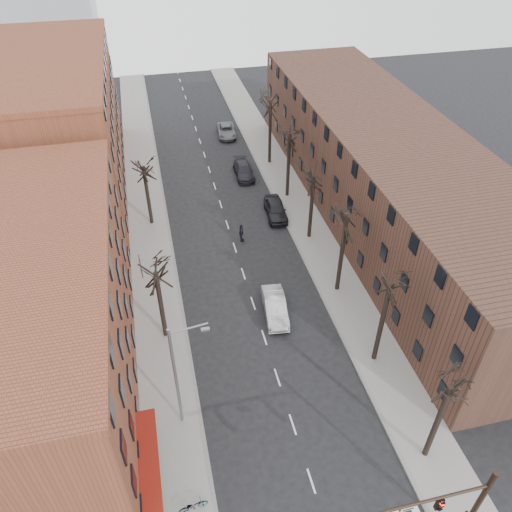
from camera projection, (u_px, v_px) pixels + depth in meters
sidewalk_left at (148, 218)px, 52.64m from camera, size 4.00×90.00×0.15m
sidewalk_right at (293, 200)px, 55.48m from camera, size 4.00×90.00×0.15m
building_left_near at (30, 329)px, 32.32m from camera, size 12.00×26.00×12.00m
building_left_far at (59, 129)px, 53.71m from camera, size 12.00×28.00×14.00m
building_right at (386, 174)px, 50.02m from camera, size 12.00×50.00×10.00m
awning_left at (154, 484)px, 30.42m from camera, size 1.20×7.00×0.15m
hedge at (152, 495)px, 29.24m from camera, size 0.80×6.00×1.00m
tree_right_a at (424, 454)px, 31.92m from camera, size 5.20×5.20×10.00m
tree_right_b at (374, 359)px, 38.00m from camera, size 5.20×5.20×10.80m
tree_right_c at (337, 290)px, 44.07m from camera, size 5.20×5.20×11.60m
tree_right_d at (309, 237)px, 50.14m from camera, size 5.20×5.20×10.00m
tree_right_e at (287, 196)px, 56.21m from camera, size 5.20×5.20×10.80m
tree_right_f at (269, 163)px, 62.29m from camera, size 5.20×5.20×11.60m
tree_left_a at (166, 335)px, 39.85m from camera, size 5.20×5.20×9.50m
tree_left_b at (152, 223)px, 51.99m from camera, size 5.20×5.20×9.50m
signal_mast_arm at (452, 508)px, 24.99m from camera, size 8.14×0.30×7.20m
streetlight at (178, 373)px, 30.74m from camera, size 2.45×0.22×9.03m
silver_sedan at (275, 307)px, 41.21m from camera, size 2.25×5.11×1.63m
parked_car_near at (276, 209)px, 52.58m from camera, size 2.36×5.13×1.70m
parked_car_mid at (244, 170)px, 59.27m from camera, size 2.19×5.13×1.47m
parked_car_far at (226, 131)px, 67.89m from camera, size 2.75×5.24×1.41m
pedestrian_crossing at (241, 233)px, 49.05m from camera, size 0.65×1.21×1.97m
bicycle at (193, 506)px, 28.83m from camera, size 1.76×0.80×0.89m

